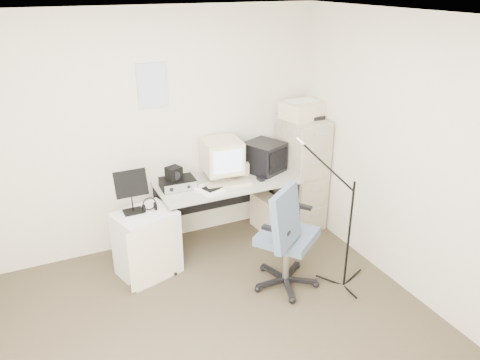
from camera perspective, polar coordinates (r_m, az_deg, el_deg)
name	(u,v)px	position (r m, az deg, el deg)	size (l,w,h in m)	color
floor	(228,339)	(4.07, -1.42, -18.80)	(3.60, 3.60, 0.01)	#393522
ceiling	(224,19)	(3.02, -1.92, 18.99)	(3.60, 3.60, 0.01)	white
wall_back	(157,133)	(4.95, -10.04, 5.68)	(3.60, 0.02, 2.50)	beige
wall_right	(417,164)	(4.34, 20.75, 1.88)	(0.02, 3.60, 2.50)	beige
wall_calendar	(152,85)	(4.80, -10.66, 11.29)	(0.30, 0.02, 0.44)	white
filing_cabinet	(301,172)	(5.48, 7.43, 0.96)	(0.40, 0.60, 1.30)	beige
printer	(304,110)	(5.25, 7.81, 8.48)	(0.48, 0.32, 0.18)	beige
desk	(227,211)	(5.17, -1.55, -3.78)	(1.50, 0.70, 0.73)	#999986
crt_monitor	(222,159)	(5.01, -2.21, 2.55)	(0.39, 0.41, 0.43)	beige
crt_tv	(264,157)	(5.21, 2.95, 2.83)	(0.36, 0.38, 0.33)	black
desk_speaker	(245,169)	(5.14, 0.66, 1.37)	(0.07, 0.07, 0.14)	beige
keyboard	(228,185)	(4.88, -1.49, -0.58)	(0.49, 0.18, 0.03)	beige
mouse	(261,179)	(5.02, 2.53, 0.15)	(0.06, 0.10, 0.03)	black
radio_receiver	(178,183)	(4.87, -7.60, -0.40)	(0.35, 0.25, 0.10)	black
radio_speaker	(174,174)	(4.80, -8.07, 0.79)	(0.14, 0.13, 0.14)	black
papers	(209,190)	(4.78, -3.82, -1.20)	(0.22, 0.30, 0.02)	white
pc_tower	(267,214)	(5.46, 3.34, -4.10)	(0.20, 0.45, 0.42)	beige
office_chair	(287,234)	(4.37, 5.79, -6.62)	(0.64, 0.64, 1.10)	slate
side_cart	(147,243)	(4.72, -11.28, -7.58)	(0.54, 0.43, 0.67)	silver
music_stand	(131,191)	(4.50, -13.14, -1.32)	(0.30, 0.16, 0.44)	black
headphones	(150,206)	(4.56, -10.96, -3.18)	(0.15, 0.15, 0.03)	black
mic_stand	(351,220)	(4.37, 13.34, -4.72)	(0.02, 0.02, 1.43)	black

